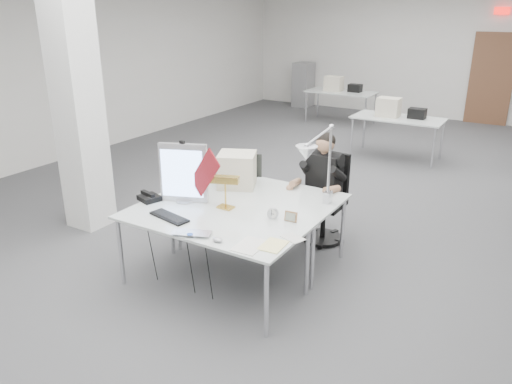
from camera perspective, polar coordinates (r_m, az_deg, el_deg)
room_shell at (r=6.72m, az=8.44°, el=12.02°), size 10.04×14.04×3.24m
desk_main at (r=4.77m, az=-5.18°, el=-3.35°), size 1.80×0.90×0.02m
desk_second at (r=5.46m, az=0.38°, el=-0.09°), size 1.80×0.90×0.02m
bg_desk_a at (r=9.51m, az=15.96°, el=8.11°), size 1.60×0.80×0.02m
bg_desk_b at (r=12.19m, az=9.71°, el=11.20°), size 1.60×0.80×0.02m
filing_cabinet at (r=14.20m, az=5.43°, el=12.12°), size 0.45×0.55×1.20m
office_chair at (r=5.93m, az=7.78°, el=-1.31°), size 0.51×0.51×0.95m
seated_person at (r=5.75m, az=7.78°, el=2.44°), size 0.50×0.60×0.84m
monitor at (r=5.14m, az=-8.27°, el=2.16°), size 0.48×0.23×0.62m
pennant at (r=4.92m, az=-5.84°, el=2.18°), size 0.49×0.17×0.55m
keyboard at (r=4.86m, az=-9.87°, el=-2.83°), size 0.46×0.23×0.02m
laptop at (r=4.44m, az=-7.56°, el=-5.00°), size 0.41×0.34×0.03m
mouse at (r=4.33m, az=-4.42°, el=-5.47°), size 0.11×0.08×0.04m
bankers_lamp at (r=4.97m, az=-3.52°, el=0.17°), size 0.36×0.24×0.38m
desk_phone at (r=5.33m, az=-12.08°, el=-0.68°), size 0.26×0.24×0.05m
picture_frame_left at (r=5.38m, az=-8.77°, el=0.03°), size 0.13×0.06×0.10m
picture_frame_right at (r=4.71m, az=4.01°, el=-2.81°), size 0.13×0.04×0.10m
desk_clock at (r=4.77m, az=1.92°, el=-2.48°), size 0.11×0.08×0.11m
paper_stack_a at (r=4.26m, az=-0.69°, el=-6.14°), size 0.23×0.32×0.01m
paper_stack_b at (r=4.26m, az=1.99°, el=-6.11°), size 0.20×0.27×0.01m
paper_stack_c at (r=4.40m, az=4.26°, el=-5.26°), size 0.23×0.20×0.01m
beige_monitor at (r=5.58m, az=-2.19°, el=2.55°), size 0.52×0.51×0.38m
architect_lamp at (r=4.86m, az=7.21°, el=2.31°), size 0.22×0.63×0.81m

